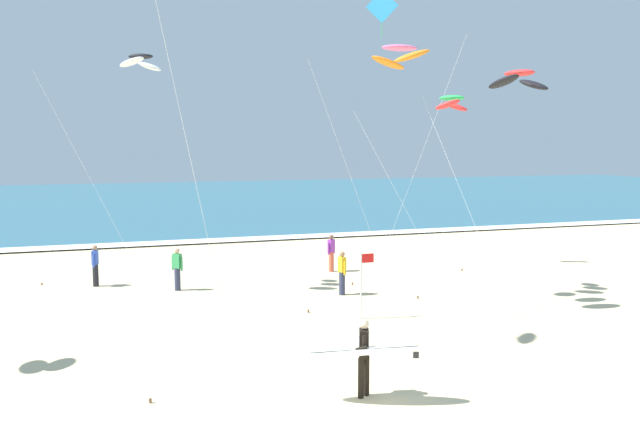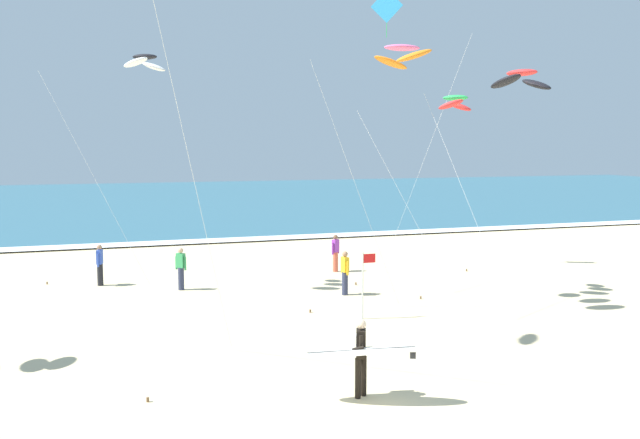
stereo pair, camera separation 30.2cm
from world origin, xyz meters
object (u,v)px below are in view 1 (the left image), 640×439
(kite_arc_rose_close, at_px, (399,56))
(kite_arc_charcoal_low, at_px, (141,62))
(bystander_blue_top, at_px, (95,265))
(kite_arc_scarlet_high, at_px, (519,80))
(surfer_lead, at_px, (364,352))
(bystander_yellow_top, at_px, (342,273))
(kite_diamond_cobalt_mid, at_px, (384,14))
(bystander_purple_top, at_px, (331,253))
(lifeguard_flag, at_px, (363,279))
(kite_arc_emerald_far, at_px, (452,103))
(bystander_green_top, at_px, (177,269))

(kite_arc_rose_close, bearing_deg, kite_arc_charcoal_low, 144.13)
(bystander_blue_top, bearing_deg, kite_arc_scarlet_high, -38.36)
(kite_arc_scarlet_high, distance_m, bystander_blue_top, 16.70)
(surfer_lead, distance_m, bystander_yellow_top, 10.35)
(kite_diamond_cobalt_mid, height_order, bystander_purple_top, kite_diamond_cobalt_mid)
(bystander_blue_top, height_order, bystander_yellow_top, same)
(lifeguard_flag, bearing_deg, kite_arc_rose_close, 33.80)
(kite_arc_emerald_far, distance_m, kite_arc_charcoal_low, 11.28)
(surfer_lead, height_order, bystander_yellow_top, surfer_lead)
(kite_arc_charcoal_low, bearing_deg, bystander_purple_top, 8.48)
(kite_arc_charcoal_low, relative_size, kite_arc_rose_close, 1.01)
(kite_arc_scarlet_high, distance_m, kite_arc_charcoal_low, 13.24)
(surfer_lead, bearing_deg, lifeguard_flag, 67.35)
(bystander_yellow_top, height_order, lifeguard_flag, lifeguard_flag)
(kite_arc_charcoal_low, bearing_deg, bystander_blue_top, 144.42)
(surfer_lead, xyz_separation_m, lifeguard_flag, (2.67, 6.39, 0.21))
(surfer_lead, height_order, kite_arc_rose_close, kite_arc_rose_close)
(surfer_lead, distance_m, kite_arc_emerald_far, 12.74)
(bystander_yellow_top, distance_m, bystander_green_top, 6.14)
(bystander_yellow_top, bearing_deg, kite_diamond_cobalt_mid, 51.91)
(bystander_yellow_top, relative_size, lifeguard_flag, 0.76)
(kite_diamond_cobalt_mid, distance_m, kite_arc_charcoal_low, 10.74)
(kite_diamond_cobalt_mid, xyz_separation_m, lifeguard_flag, (-4.39, -8.20, -9.65))
(bystander_purple_top, bearing_deg, kite_arc_charcoal_low, -171.52)
(bystander_green_top, xyz_separation_m, lifeguard_flag, (4.85, -6.15, 0.45))
(surfer_lead, bearing_deg, bystander_yellow_top, 71.37)
(kite_diamond_cobalt_mid, height_order, kite_arc_scarlet_high, kite_diamond_cobalt_mid)
(kite_arc_charcoal_low, xyz_separation_m, bystander_yellow_top, (6.56, -3.27, -7.54))
(bystander_blue_top, bearing_deg, bystander_green_top, -32.16)
(kite_arc_rose_close, xyz_separation_m, bystander_yellow_top, (-1.08, 2.26, -7.43))
(bystander_blue_top, relative_size, bystander_green_top, 1.00)
(kite_arc_emerald_far, height_order, bystander_yellow_top, kite_arc_emerald_far)
(kite_arc_scarlet_high, relative_size, kite_arc_charcoal_low, 0.88)
(kite_arc_scarlet_high, bearing_deg, bystander_purple_top, 104.81)
(kite_arc_scarlet_high, height_order, lifeguard_flag, kite_arc_scarlet_high)
(surfer_lead, height_order, kite_diamond_cobalt_mid, kite_diamond_cobalt_mid)
(bystander_green_top, bearing_deg, kite_arc_emerald_far, -21.68)
(surfer_lead, relative_size, kite_arc_scarlet_high, 0.34)
(kite_arc_rose_close, height_order, lifeguard_flag, kite_arc_rose_close)
(bystander_green_top, bearing_deg, kite_arc_rose_close, -37.30)
(surfer_lead, bearing_deg, bystander_green_top, 99.89)
(kite_arc_emerald_far, distance_m, kite_arc_rose_close, 3.32)
(surfer_lead, distance_m, kite_arc_rose_close, 11.31)
(bystander_purple_top, relative_size, bystander_yellow_top, 1.00)
(kite_arc_emerald_far, distance_m, bystander_green_top, 11.67)
(bystander_blue_top, bearing_deg, bystander_purple_top, -0.66)
(kite_arc_charcoal_low, bearing_deg, kite_arc_scarlet_high, -38.82)
(kite_arc_rose_close, bearing_deg, bystander_blue_top, 144.19)
(surfer_lead, height_order, kite_arc_scarlet_high, kite_arc_scarlet_high)
(surfer_lead, bearing_deg, kite_arc_scarlet_high, 34.31)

